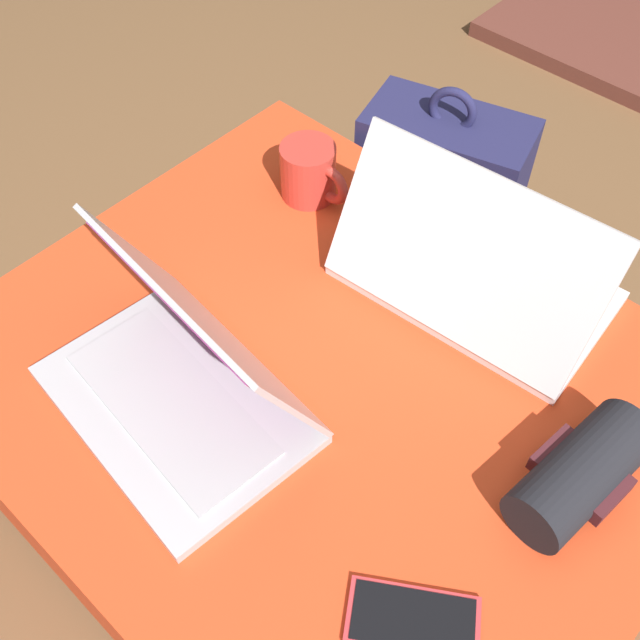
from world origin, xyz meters
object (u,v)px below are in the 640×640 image
at_px(cell_phone, 413,620).
at_px(coffee_mug, 310,172).
at_px(wrist_brace, 581,474).
at_px(backpack, 437,212).
at_px(laptop_near, 186,377).
at_px(laptop_far, 471,273).

relative_size(cell_phone, coffee_mug, 1.25).
bearing_deg(cell_phone, wrist_brace, 137.01).
relative_size(backpack, coffee_mug, 3.97).
bearing_deg(wrist_brace, cell_phone, -100.35).
xyz_separation_m(laptop_near, backpack, (-0.08, 0.69, -0.25)).
distance_m(cell_phone, backpack, 0.88).
bearing_deg(cell_phone, backpack, -179.09).
xyz_separation_m(laptop_near, cell_phone, (0.39, -0.03, -0.04)).
height_order(backpack, coffee_mug, coffee_mug).
xyz_separation_m(cell_phone, coffee_mug, (-0.54, 0.42, 0.04)).
bearing_deg(laptop_far, cell_phone, 114.36).
bearing_deg(backpack, cell_phone, 107.86).
distance_m(wrist_brace, coffee_mug, 0.61).
bearing_deg(laptop_far, laptop_near, 62.99).
height_order(laptop_far, backpack, laptop_far).
xyz_separation_m(wrist_brace, coffee_mug, (-0.59, 0.17, 0.01)).
bearing_deg(coffee_mug, laptop_far, -0.74).
height_order(cell_phone, coffee_mug, coffee_mug).
distance_m(laptop_near, coffee_mug, 0.42).
relative_size(laptop_near, backpack, 0.73).
relative_size(laptop_far, coffee_mug, 3.09).
relative_size(laptop_near, coffee_mug, 2.89).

